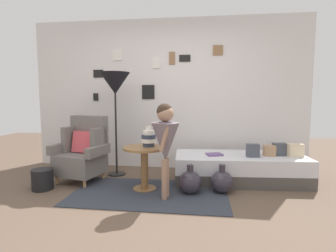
{
  "coord_description": "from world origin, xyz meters",
  "views": [
    {
      "loc": [
        0.63,
        -2.7,
        1.24
      ],
      "look_at": [
        0.15,
        0.95,
        0.85
      ],
      "focal_mm": 28.18,
      "sensor_mm": 36.0,
      "label": 1
    }
  ],
  "objects": [
    {
      "name": "daybed",
      "position": [
        1.19,
        1.26,
        0.2
      ],
      "size": [
        1.95,
        0.93,
        0.4
      ],
      "color": "#4C4742",
      "rests_on": "ground"
    },
    {
      "name": "book_on_daybed",
      "position": [
        0.81,
        1.17,
        0.42
      ],
      "size": [
        0.26,
        0.23,
        0.03
      ],
      "primitive_type": "cube",
      "rotation": [
        0.0,
        0.0,
        0.35
      ],
      "color": "slate",
      "rests_on": "daybed"
    },
    {
      "name": "pillow_mid",
      "position": [
        1.76,
        1.3,
        0.49
      ],
      "size": [
        0.21,
        0.15,
        0.18
      ],
      "primitive_type": "cube",
      "rotation": [
        0.0,
        0.0,
        0.19
      ],
      "color": "#474C56",
      "rests_on": "daybed"
    },
    {
      "name": "side_table",
      "position": [
        -0.14,
        0.72,
        0.42
      ],
      "size": [
        0.58,
        0.58,
        0.59
      ],
      "color": "olive",
      "rests_on": "ground"
    },
    {
      "name": "armchair",
      "position": [
        -1.15,
        1.01,
        0.44
      ],
      "size": [
        0.85,
        0.71,
        0.97
      ],
      "color": "tan",
      "rests_on": "ground"
    },
    {
      "name": "vase_striped",
      "position": [
        -0.09,
        0.76,
        0.7
      ],
      "size": [
        0.19,
        0.19,
        0.28
      ],
      "color": "#2D384C",
      "rests_on": "side_table"
    },
    {
      "name": "magazine_basket",
      "position": [
        -1.52,
        0.54,
        0.14
      ],
      "size": [
        0.28,
        0.28,
        0.28
      ],
      "primitive_type": "cylinder",
      "color": "black",
      "rests_on": "ground"
    },
    {
      "name": "demijohn_near",
      "position": [
        0.48,
        0.65,
        0.15
      ],
      "size": [
        0.3,
        0.3,
        0.38
      ],
      "color": "#332D38",
      "rests_on": "ground"
    },
    {
      "name": "rug",
      "position": [
        -0.04,
        0.57,
        0.01
      ],
      "size": [
        2.01,
        1.14,
        0.01
      ],
      "primitive_type": "cube",
      "color": "#333842",
      "rests_on": "ground"
    },
    {
      "name": "gallery_wall",
      "position": [
        -0.0,
        1.95,
        1.3
      ],
      "size": [
        4.8,
        0.12,
        2.6
      ],
      "color": "silver",
      "rests_on": "ground"
    },
    {
      "name": "pillow_head",
      "position": [
        1.96,
        1.25,
        0.49
      ],
      "size": [
        0.23,
        0.16,
        0.18
      ],
      "primitive_type": "cube",
      "rotation": [
        0.0,
        0.0,
        0.2
      ],
      "color": "beige",
      "rests_on": "daybed"
    },
    {
      "name": "pillow_extra",
      "position": [
        1.35,
        1.15,
        0.49
      ],
      "size": [
        0.18,
        0.12,
        0.18
      ],
      "primitive_type": "cube",
      "rotation": [
        0.0,
        0.0,
        0.0
      ],
      "color": "#474C56",
      "rests_on": "daybed"
    },
    {
      "name": "demijohn_far",
      "position": [
        0.89,
        0.72,
        0.15
      ],
      "size": [
        0.29,
        0.29,
        0.38
      ],
      "color": "#332D38",
      "rests_on": "ground"
    },
    {
      "name": "pillow_back",
      "position": [
        1.61,
        1.25,
        0.48
      ],
      "size": [
        0.17,
        0.12,
        0.15
      ],
      "primitive_type": "cube",
      "rotation": [
        0.0,
        0.0,
        -0.01
      ],
      "color": "tan",
      "rests_on": "daybed"
    },
    {
      "name": "floor_lamp",
      "position": [
        -0.75,
        1.36,
        1.43
      ],
      "size": [
        0.47,
        0.47,
        1.64
      ],
      "color": "black",
      "rests_on": "ground"
    },
    {
      "name": "person_child",
      "position": [
        0.18,
        0.43,
        0.76
      ],
      "size": [
        0.34,
        0.34,
        1.18
      ],
      "color": "#A37A60",
      "rests_on": "ground"
    },
    {
      "name": "ground_plane",
      "position": [
        0.0,
        0.0,
        0.0
      ],
      "size": [
        12.0,
        12.0,
        0.0
      ],
      "primitive_type": "plane",
      "color": "brown"
    }
  ]
}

